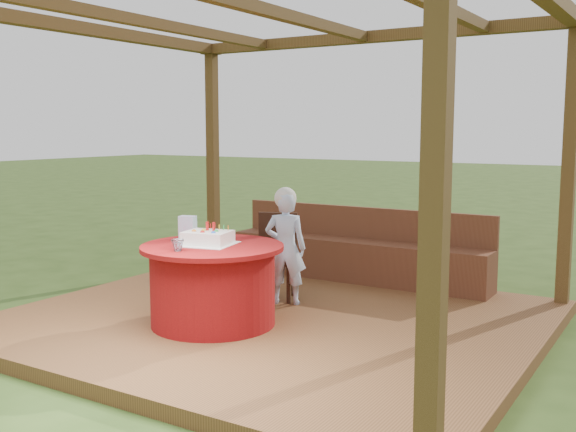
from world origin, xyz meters
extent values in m
plane|color=#2E4818|center=(0.00, 0.00, 0.00)|extent=(60.00, 60.00, 0.00)
cube|color=brown|center=(0.00, 0.00, 0.06)|extent=(4.50, 4.00, 0.12)
cube|color=brown|center=(2.13, -1.88, 1.42)|extent=(0.12, 0.12, 2.60)
cube|color=brown|center=(-2.13, 1.88, 1.42)|extent=(0.12, 0.12, 2.60)
cube|color=brown|center=(2.13, 1.88, 1.42)|extent=(0.12, 0.12, 2.60)
cube|color=brown|center=(0.00, 1.88, 2.78)|extent=(4.50, 0.14, 0.12)
cube|color=brown|center=(-2.13, 0.00, 2.78)|extent=(0.14, 4.00, 0.12)
cube|color=brown|center=(-1.30, 0.00, 2.78)|extent=(0.10, 3.70, 0.10)
cube|color=brown|center=(0.00, 0.00, 2.78)|extent=(0.10, 3.70, 0.10)
cube|color=brown|center=(0.00, 1.70, 0.34)|extent=(3.00, 0.42, 0.45)
cube|color=brown|center=(0.00, 1.88, 0.75)|extent=(3.00, 0.06, 0.35)
cylinder|color=maroon|center=(-0.30, -0.49, 0.45)|extent=(1.06, 1.06, 0.65)
cylinder|color=maroon|center=(-0.30, -0.49, 0.79)|extent=(1.22, 1.22, 0.04)
cube|color=#341B10|center=(-0.31, 0.52, 0.51)|extent=(0.51, 0.51, 0.05)
cylinder|color=#341B10|center=(-0.40, 0.31, 0.32)|extent=(0.04, 0.04, 0.39)
cylinder|color=#341B10|center=(-0.11, 0.44, 0.32)|extent=(0.04, 0.04, 0.39)
cylinder|color=#341B10|center=(-0.52, 0.60, 0.32)|extent=(0.04, 0.04, 0.39)
cylinder|color=#341B10|center=(-0.23, 0.73, 0.32)|extent=(0.04, 0.04, 0.39)
cube|color=#341B10|center=(-0.38, 0.68, 0.74)|extent=(0.38, 0.19, 0.45)
imported|color=#A9CCFB|center=(-0.13, 0.42, 0.66)|extent=(0.47, 0.40, 1.08)
sphere|color=white|center=(-0.13, 0.42, 1.14)|extent=(0.21, 0.21, 0.21)
cube|color=white|center=(-0.35, -0.49, 0.82)|extent=(0.51, 0.51, 0.01)
cube|color=white|center=(-0.35, -0.49, 0.87)|extent=(0.43, 0.37, 0.11)
cylinder|color=red|center=(-0.39, -0.45, 0.96)|extent=(0.03, 0.03, 0.07)
cylinder|color=red|center=(-0.32, -0.45, 0.96)|extent=(0.03, 0.03, 0.07)
sphere|color=orange|center=(-0.45, -0.55, 0.94)|extent=(0.04, 0.04, 0.04)
sphere|color=red|center=(-0.35, -0.56, 0.94)|extent=(0.04, 0.04, 0.04)
sphere|color=blue|center=(-0.25, -0.54, 0.94)|extent=(0.04, 0.04, 0.04)
sphere|color=yellow|center=(-0.41, -0.47, 0.94)|extent=(0.04, 0.04, 0.04)
sphere|color=green|center=(-0.28, -0.46, 0.94)|extent=(0.04, 0.04, 0.04)
cube|color=#D78BC6|center=(-0.70, -0.33, 0.92)|extent=(0.16, 0.13, 0.21)
imported|color=white|center=(-0.37, -0.86, 0.86)|extent=(0.13, 0.13, 0.10)
camera|label=1|loc=(3.20, -4.96, 1.80)|focal=42.00mm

